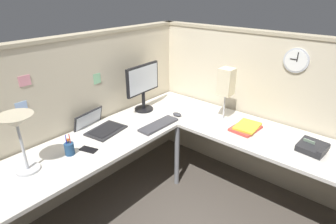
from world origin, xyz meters
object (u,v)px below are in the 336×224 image
at_px(pen_cup, 69,149).
at_px(book_stack, 246,127).
at_px(computer_mouse, 177,114).
at_px(keyboard, 159,125).
at_px(cell_phone, 89,150).
at_px(wall_clock, 296,60).
at_px(desk_lamp_paper, 226,83).
at_px(monitor, 143,84).
at_px(desk_lamp_dome, 17,126).
at_px(office_phone, 313,148).
at_px(laptop, 98,126).

relative_size(pen_cup, book_stack, 0.60).
bearing_deg(computer_mouse, keyboard, -178.74).
xyz_separation_m(cell_phone, wall_clock, (1.52, -1.06, 0.63)).
bearing_deg(desk_lamp_paper, monitor, 113.80).
distance_m(book_stack, wall_clock, 0.74).
relative_size(desk_lamp_dome, wall_clock, 2.02).
bearing_deg(wall_clock, computer_mouse, 119.97).
distance_m(cell_phone, office_phone, 1.82).
bearing_deg(cell_phone, laptop, 22.74).
xyz_separation_m(monitor, wall_clock, (0.64, -1.29, 0.34)).
relative_size(monitor, wall_clock, 2.27).
bearing_deg(keyboard, computer_mouse, 2.17).
distance_m(computer_mouse, desk_lamp_dome, 1.50).
height_order(office_phone, book_stack, office_phone).
xyz_separation_m(laptop, cell_phone, (-0.29, -0.25, -0.02)).
bearing_deg(office_phone, computer_mouse, 97.52).
height_order(laptop, cell_phone, laptop).
height_order(pen_cup, desk_lamp_paper, desk_lamp_paper).
relative_size(laptop, wall_clock, 1.95).
distance_m(cell_phone, book_stack, 1.43).
height_order(keyboard, book_stack, book_stack).
distance_m(laptop, cell_phone, 0.38).
xyz_separation_m(laptop, keyboard, (0.41, -0.40, -0.01)).
xyz_separation_m(laptop, office_phone, (0.87, -1.66, 0.01)).
height_order(laptop, desk_lamp_dome, desk_lamp_dome).
bearing_deg(cell_phone, desk_lamp_dome, 148.40).
distance_m(desk_lamp_paper, wall_clock, 0.64).
xyz_separation_m(keyboard, pen_cup, (-0.83, 0.21, 0.04)).
bearing_deg(desk_lamp_paper, desk_lamp_dome, 158.41).
distance_m(laptop, keyboard, 0.57).
distance_m(pen_cup, cell_phone, 0.15).
distance_m(keyboard, desk_lamp_dome, 1.22).
bearing_deg(computer_mouse, office_phone, -82.48).
relative_size(desk_lamp_dome, pen_cup, 2.47).
distance_m(keyboard, wall_clock, 1.37).
height_order(monitor, book_stack, monitor).
bearing_deg(desk_lamp_dome, desk_lamp_paper, -21.59).
distance_m(keyboard, cell_phone, 0.71).
relative_size(laptop, computer_mouse, 4.11).
xyz_separation_m(cell_phone, office_phone, (1.16, -1.41, 0.03)).
height_order(pen_cup, wall_clock, wall_clock).
bearing_deg(laptop, office_phone, -62.29).
bearing_deg(office_phone, monitor, 99.66).
height_order(computer_mouse, cell_phone, computer_mouse).
xyz_separation_m(desk_lamp_dome, book_stack, (1.62, -0.93, -0.34)).
height_order(keyboard, computer_mouse, computer_mouse).
bearing_deg(pen_cup, monitor, 9.41).
distance_m(pen_cup, desk_lamp_paper, 1.52).
relative_size(computer_mouse, desk_lamp_dome, 0.23).
height_order(keyboard, pen_cup, pen_cup).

